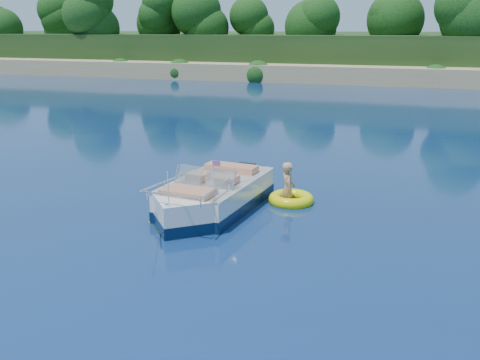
% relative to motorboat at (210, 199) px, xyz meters
% --- Properties ---
extents(ground, '(160.00, 160.00, 0.00)m').
position_rel_motorboat_xyz_m(ground, '(-1.59, -0.57, -0.35)').
color(ground, '#091E43').
rests_on(ground, ground).
extents(shoreline, '(170.00, 59.00, 6.00)m').
position_rel_motorboat_xyz_m(shoreline, '(-1.59, 63.20, 0.63)').
color(shoreline, '#977C57').
rests_on(shoreline, ground).
extents(treeline, '(150.00, 7.12, 8.19)m').
position_rel_motorboat_xyz_m(treeline, '(-1.55, 40.45, 5.20)').
color(treeline, black).
rests_on(treeline, ground).
extents(motorboat, '(2.27, 5.39, 1.80)m').
position_rel_motorboat_xyz_m(motorboat, '(0.00, 0.00, 0.00)').
color(motorboat, white).
rests_on(motorboat, ground).
extents(tow_tube, '(1.30, 1.30, 0.33)m').
position_rel_motorboat_xyz_m(tow_tube, '(1.84, 1.41, -0.26)').
color(tow_tube, '#E4E308').
rests_on(tow_tube, ground).
extents(boy, '(0.68, 0.94, 1.69)m').
position_rel_motorboat_xyz_m(boy, '(1.75, 1.36, -0.35)').
color(boy, tan).
rests_on(boy, ground).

